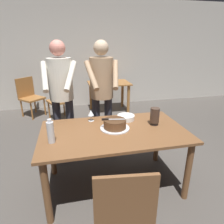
% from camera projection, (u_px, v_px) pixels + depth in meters
% --- Properties ---
extents(ground_plane, '(14.00, 14.00, 0.00)m').
position_uv_depth(ground_plane, '(114.00, 184.00, 2.48)').
color(ground_plane, '#4C4742').
extents(back_wall, '(10.00, 0.12, 2.70)m').
position_uv_depth(back_wall, '(85.00, 55.00, 5.11)').
color(back_wall, '#BCB7AD').
rests_on(back_wall, ground_plane).
extents(main_dining_table, '(1.64, 0.94, 0.75)m').
position_uv_depth(main_dining_table, '(114.00, 139.00, 2.26)').
color(main_dining_table, brown).
rests_on(main_dining_table, ground_plane).
extents(cake_on_platter, '(0.34, 0.34, 0.11)m').
position_uv_depth(cake_on_platter, '(115.00, 124.00, 2.25)').
color(cake_on_platter, silver).
rests_on(cake_on_platter, main_dining_table).
extents(cake_knife, '(0.27, 0.07, 0.02)m').
position_uv_depth(cake_knife, '(109.00, 119.00, 2.23)').
color(cake_knife, silver).
rests_on(cake_knife, cake_on_platter).
extents(plate_stack, '(0.22, 0.22, 0.06)m').
position_uv_depth(plate_stack, '(126.00, 117.00, 2.51)').
color(plate_stack, white).
rests_on(plate_stack, main_dining_table).
extents(wine_glass_near, '(0.08, 0.08, 0.14)m').
position_uv_depth(wine_glass_near, '(91.00, 113.00, 2.45)').
color(wine_glass_near, silver).
rests_on(wine_glass_near, main_dining_table).
extents(water_bottle, '(0.07, 0.07, 0.25)m').
position_uv_depth(water_bottle, '(51.00, 132.00, 1.93)').
color(water_bottle, silver).
rests_on(water_bottle, main_dining_table).
extents(hurricane_lamp, '(0.11, 0.11, 0.21)m').
position_uv_depth(hurricane_lamp, '(155.00, 116.00, 2.34)').
color(hurricane_lamp, black).
rests_on(hurricane_lamp, main_dining_table).
extents(person_cutting_cake, '(0.47, 0.55, 1.72)m').
position_uv_depth(person_cutting_cake, '(102.00, 89.00, 2.73)').
color(person_cutting_cake, '#2D2D38').
rests_on(person_cutting_cake, ground_plane).
extents(person_standing_beside, '(0.46, 0.57, 1.72)m').
position_uv_depth(person_standing_beside, '(61.00, 90.00, 2.64)').
color(person_standing_beside, '#2D2D38').
rests_on(person_standing_beside, ground_plane).
extents(chair_near_side, '(0.49, 0.49, 0.90)m').
position_uv_depth(chair_near_side, '(122.00, 209.00, 1.51)').
color(chair_near_side, brown).
rests_on(chair_near_side, ground_plane).
extents(background_table, '(1.00, 0.70, 0.74)m').
position_uv_depth(background_table, '(109.00, 89.00, 4.84)').
color(background_table, '#9E6633').
rests_on(background_table, ground_plane).
extents(background_chair_0, '(0.62, 0.62, 0.90)m').
position_uv_depth(background_chair_0, '(30.00, 96.00, 4.59)').
color(background_chair_0, '#9E6633').
rests_on(background_chair_0, ground_plane).
extents(background_chair_1, '(0.58, 0.58, 0.90)m').
position_uv_depth(background_chair_1, '(62.00, 98.00, 4.39)').
color(background_chair_1, '#9E6633').
rests_on(background_chair_1, ground_plane).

